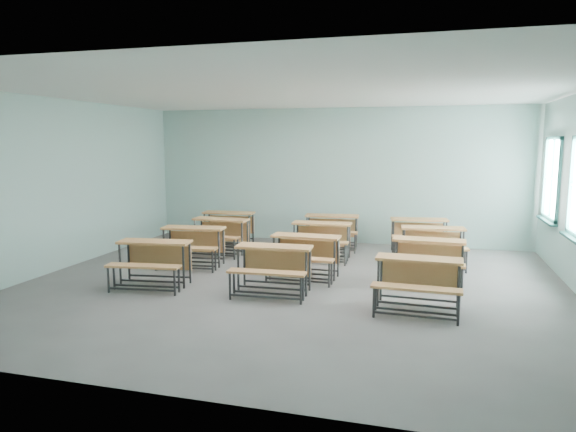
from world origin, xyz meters
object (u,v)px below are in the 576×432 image
at_px(desk_unit_r2c1, 321,235).
at_px(desk_unit_r0c0, 152,257).
at_px(desk_unit_r1c0, 192,240).
at_px(desk_unit_r3c0, 227,223).
at_px(desk_unit_r2c2, 433,241).
at_px(desk_unit_r3c1, 332,226).
at_px(desk_unit_r1c2, 428,255).
at_px(desk_unit_r2c0, 219,230).
at_px(desk_unit_r0c1, 273,262).
at_px(desk_unit_r1c1, 304,250).
at_px(desk_unit_r0c2, 418,276).
at_px(desk_unit_r3c2, 419,231).

bearing_deg(desk_unit_r2c1, desk_unit_r0c0, -132.65).
xyz_separation_m(desk_unit_r1c0, desk_unit_r3c0, (-0.17, 2.23, 0.00)).
xyz_separation_m(desk_unit_r2c2, desk_unit_r3c1, (-2.21, 1.16, 0.00)).
xyz_separation_m(desk_unit_r1c2, desk_unit_r2c2, (0.09, 1.32, 0.00)).
height_order(desk_unit_r2c0, desk_unit_r2c2, same).
relative_size(desk_unit_r1c2, desk_unit_r3c1, 0.98).
xyz_separation_m(desk_unit_r0c1, desk_unit_r1c1, (0.27, 1.04, 0.00)).
bearing_deg(desk_unit_r3c1, desk_unit_r0c0, -126.14).
xyz_separation_m(desk_unit_r1c2, desk_unit_r3c1, (-2.12, 2.48, 0.00)).
height_order(desk_unit_r0c2, desk_unit_r2c2, same).
xyz_separation_m(desk_unit_r1c1, desk_unit_r3c2, (1.92, 2.61, 0.00)).
relative_size(desk_unit_r0c0, desk_unit_r0c2, 1.05).
xyz_separation_m(desk_unit_r1c1, desk_unit_r2c0, (-2.26, 1.49, 0.00)).
distance_m(desk_unit_r1c1, desk_unit_r3c0, 3.54).
distance_m(desk_unit_r2c1, desk_unit_r3c0, 2.66).
height_order(desk_unit_r0c1, desk_unit_r1c0, same).
relative_size(desk_unit_r2c1, desk_unit_r3c1, 0.97).
xyz_separation_m(desk_unit_r1c1, desk_unit_r3c1, (-0.01, 2.68, 0.00)).
height_order(desk_unit_r1c1, desk_unit_r1c2, same).
bearing_deg(desk_unit_r3c2, desk_unit_r2c1, -158.53).
bearing_deg(desk_unit_r3c2, desk_unit_r1c1, -134.20).
xyz_separation_m(desk_unit_r0c2, desk_unit_r3c1, (-1.99, 4.00, 0.00)).
distance_m(desk_unit_r0c2, desk_unit_r1c2, 1.52).
bearing_deg(desk_unit_r0c1, desk_unit_r2c1, 81.55).
bearing_deg(desk_unit_r3c0, desk_unit_r1c0, -89.23).
bearing_deg(desk_unit_r2c2, desk_unit_r1c2, -99.63).
relative_size(desk_unit_r0c2, desk_unit_r2c0, 1.00).
xyz_separation_m(desk_unit_r0c0, desk_unit_r0c2, (4.29, -0.14, 0.00)).
bearing_deg(desk_unit_r1c2, desk_unit_r2c2, 89.07).
bearing_deg(desk_unit_r2c1, desk_unit_r3c2, 27.04).
bearing_deg(desk_unit_r3c0, desk_unit_r0c1, -61.72).
bearing_deg(desk_unit_r0c2, desk_unit_r1c0, 161.54).
distance_m(desk_unit_r0c2, desk_unit_r2c0, 5.08).
distance_m(desk_unit_r0c1, desk_unit_r3c1, 3.73).
bearing_deg(desk_unit_r2c2, desk_unit_r3c0, 162.00).
bearing_deg(desk_unit_r0c1, desk_unit_r3c0, 118.97).
bearing_deg(desk_unit_r1c0, desk_unit_r0c0, -96.42).
relative_size(desk_unit_r1c1, desk_unit_r3c0, 0.98).
bearing_deg(desk_unit_r3c0, desk_unit_r2c2, -15.70).
height_order(desk_unit_r1c0, desk_unit_r3c0, same).
bearing_deg(desk_unit_r3c2, desk_unit_r3c1, 170.22).
relative_size(desk_unit_r2c2, desk_unit_r3c2, 0.98).
bearing_deg(desk_unit_r3c0, desk_unit_r0c2, -44.32).
bearing_deg(desk_unit_r1c0, desk_unit_r2c1, 21.83).
relative_size(desk_unit_r2c1, desk_unit_r3c0, 0.99).
distance_m(desk_unit_r0c0, desk_unit_r2c1, 3.55).
height_order(desk_unit_r2c1, desk_unit_r3c1, same).
bearing_deg(desk_unit_r1c1, desk_unit_r1c2, 6.62).
distance_m(desk_unit_r0c0, desk_unit_r2c2, 5.26).
distance_m(desk_unit_r1c1, desk_unit_r1c2, 2.12).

